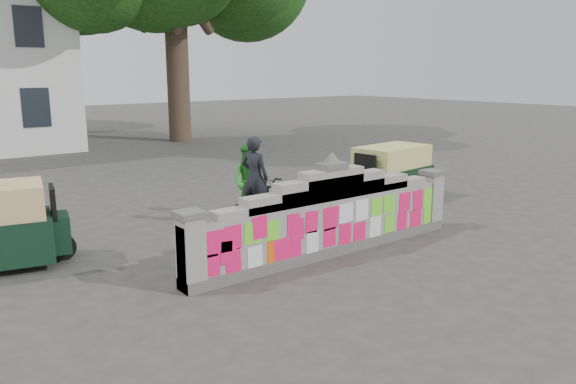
# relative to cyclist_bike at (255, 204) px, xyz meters

# --- Properties ---
(ground) EXTENTS (100.00, 100.00, 0.00)m
(ground) POSITION_rel_cyclist_bike_xyz_m (0.11, -2.43, -0.54)
(ground) COLOR #383533
(ground) RESTS_ON ground
(parapet_wall) EXTENTS (6.48, 0.44, 2.01)m
(parapet_wall) POSITION_rel_cyclist_bike_xyz_m (0.11, -2.44, 0.21)
(parapet_wall) COLOR #4C4C49
(parapet_wall) RESTS_ON ground
(cyclist_bike) EXTENTS (2.19, 1.43, 1.09)m
(cyclist_bike) POSITION_rel_cyclist_bike_xyz_m (0.00, 0.00, 0.00)
(cyclist_bike) COLOR black
(cyclist_bike) RESTS_ON ground
(cyclist_rider) EXTENTS (0.66, 0.79, 1.84)m
(cyclist_rider) POSITION_rel_cyclist_bike_xyz_m (-0.00, 0.00, 0.38)
(cyclist_rider) COLOR black
(cyclist_rider) RESTS_ON ground
(pedestrian) EXTENTS (1.05, 1.10, 1.79)m
(pedestrian) POSITION_rel_cyclist_bike_xyz_m (0.40, 0.79, 0.35)
(pedestrian) COLOR #258724
(pedestrian) RESTS_ON ground
(rickshaw_right) EXTENTS (2.75, 1.52, 1.49)m
(rickshaw_right) POSITION_rel_cyclist_bike_xyz_m (4.52, 0.06, 0.23)
(rickshaw_right) COLOR black
(rickshaw_right) RESTS_ON ground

